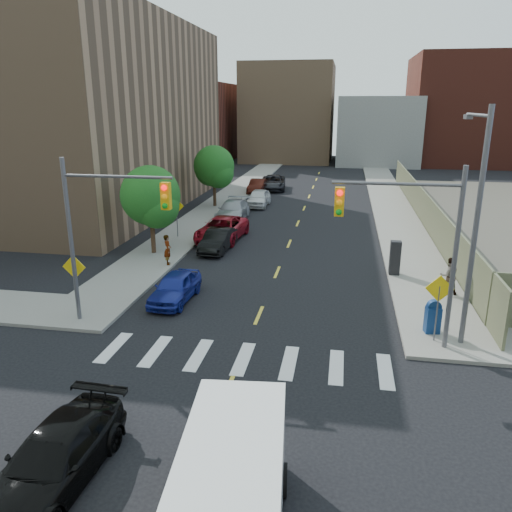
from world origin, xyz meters
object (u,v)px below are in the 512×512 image
at_px(mailbox, 433,317).
at_px(payphone, 395,258).
at_px(parked_car_grey, 273,183).
at_px(parked_car_maroon, 257,186).
at_px(pedestrian_east, 449,276).
at_px(cargo_van, 231,496).
at_px(parked_car_red, 222,229).
at_px(parked_car_black, 218,240).
at_px(parked_car_silver, 233,210).
at_px(parked_car_blue, 175,287).
at_px(parked_car_white, 259,198).
at_px(pedestrian_west, 168,250).
at_px(black_sedan, 55,458).

relative_size(mailbox, payphone, 0.75).
xyz_separation_m(parked_car_grey, payphone, (10.53, -27.13, 0.30)).
height_order(parked_car_maroon, pedestrian_east, pedestrian_east).
relative_size(parked_car_grey, cargo_van, 1.00).
bearing_deg(parked_car_red, cargo_van, -71.69).
distance_m(parked_car_black, parked_car_silver, 8.84).
bearing_deg(parked_car_blue, payphone, 29.39).
bearing_deg(parked_car_red, parked_car_black, -77.90).
bearing_deg(parked_car_grey, parked_car_blue, -95.98).
relative_size(parked_car_white, mailbox, 3.22).
relative_size(parked_car_blue, cargo_van, 0.71).
relative_size(parked_car_red, parked_car_maroon, 1.31).
height_order(cargo_van, pedestrian_west, cargo_van).
distance_m(parked_car_red, parked_car_white, 12.17).
distance_m(cargo_van, mailbox, 12.61).
bearing_deg(parked_car_maroon, parked_car_silver, -88.16).
xyz_separation_m(parked_car_red, mailbox, (11.86, -12.84, 0.04)).
relative_size(parked_car_black, cargo_van, 0.75).
xyz_separation_m(parked_car_black, parked_car_grey, (0.09, 23.95, 0.08)).
bearing_deg(mailbox, pedestrian_east, 63.00).
bearing_deg(parked_car_red, parked_car_maroon, 96.57).
relative_size(parked_car_white, payphone, 2.43).
distance_m(mailbox, payphone, 7.20).
xyz_separation_m(parked_car_grey, cargo_van, (5.68, -45.50, 0.53)).
bearing_deg(parked_car_maroon, parked_car_blue, -86.66).
relative_size(parked_car_silver, parked_car_grey, 0.96).
bearing_deg(parked_car_white, parked_car_black, -90.30).
xyz_separation_m(cargo_van, payphone, (4.85, 18.36, -0.23)).
distance_m(parked_car_red, pedestrian_west, 6.42).
bearing_deg(parked_car_blue, parked_car_white, 92.33).
height_order(parked_car_red, parked_car_maroon, parked_car_red).
bearing_deg(cargo_van, payphone, 69.57).
bearing_deg(parked_car_white, parked_car_silver, -100.35).
distance_m(parked_car_white, parked_car_maroon, 7.00).
bearing_deg(black_sedan, parked_car_silver, 96.24).
bearing_deg(parked_car_black, parked_car_silver, 99.27).
distance_m(parked_car_blue, parked_car_grey, 32.51).
bearing_deg(parked_car_silver, parked_car_red, -84.99).
relative_size(parked_car_black, parked_car_white, 0.93).
bearing_deg(parked_car_grey, mailbox, -77.56).
height_order(parked_car_maroon, parked_car_grey, parked_car_grey).
relative_size(parked_car_white, pedestrian_west, 2.56).
bearing_deg(pedestrian_west, cargo_van, -178.00).
bearing_deg(payphone, parked_car_silver, 132.66).
xyz_separation_m(cargo_van, pedestrian_east, (7.15, 15.81, -0.23)).
height_order(parked_car_silver, parked_car_grey, parked_car_grey).
bearing_deg(cargo_van, parked_car_silver, 96.92).
bearing_deg(cargo_van, pedestrian_west, 107.90).
relative_size(parked_car_white, cargo_van, 0.80).
bearing_deg(payphone, mailbox, -84.41).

